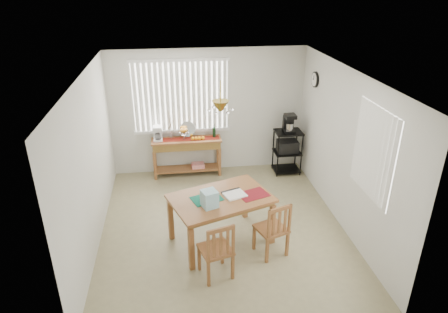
{
  "coord_description": "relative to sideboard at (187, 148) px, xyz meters",
  "views": [
    {
      "loc": [
        -0.74,
        -5.6,
        3.9
      ],
      "look_at": [
        0.1,
        0.55,
        1.05
      ],
      "focal_mm": 32.0,
      "sensor_mm": 36.0,
      "label": 1
    }
  ],
  "objects": [
    {
      "name": "sideboard_items",
      "position": [
        -0.22,
        0.01,
        0.33
      ],
      "size": [
        1.36,
        0.34,
        0.62
      ],
      "color": "maroon",
      "rests_on": "sideboard"
    },
    {
      "name": "wire_cart",
      "position": [
        2.1,
        -0.17,
        -0.04
      ],
      "size": [
        0.55,
        0.44,
        0.93
      ],
      "color": "black",
      "rests_on": "ground"
    },
    {
      "name": "table_items",
      "position": [
        0.3,
        -2.57,
        0.29
      ],
      "size": [
        1.25,
        0.61,
        0.26
      ],
      "color": "#12654D",
      "rests_on": "dining_table"
    },
    {
      "name": "chair_right",
      "position": [
        1.12,
        -2.84,
        -0.16
      ],
      "size": [
        0.54,
        0.54,
        0.91
      ],
      "color": "#915B31",
      "rests_on": "ground"
    },
    {
      "name": "ground",
      "position": [
        0.47,
        -2.03,
        -0.61
      ],
      "size": [
        4.0,
        4.5,
        0.01
      ],
      "primitive_type": "cube",
      "color": "#988F67"
    },
    {
      "name": "chair_left",
      "position": [
        0.23,
        -3.22,
        -0.16
      ],
      "size": [
        0.52,
        0.52,
        0.91
      ],
      "color": "#915B31",
      "rests_on": "ground"
    },
    {
      "name": "cart_items",
      "position": [
        2.1,
        -0.16,
        0.5
      ],
      "size": [
        0.22,
        0.26,
        0.38
      ],
      "color": "black",
      "rests_on": "wire_cart"
    },
    {
      "name": "sideboard",
      "position": [
        0.0,
        0.0,
        0.0
      ],
      "size": [
        1.43,
        0.4,
        0.81
      ],
      "color": "#915B31",
      "rests_on": "ground"
    },
    {
      "name": "room_shell",
      "position": [
        0.47,
        -2.01,
        1.09
      ],
      "size": [
        4.2,
        4.7,
        2.7
      ],
      "color": "silver",
      "rests_on": "ground"
    },
    {
      "name": "dining_table",
      "position": [
        0.4,
        -2.4,
        0.1
      ],
      "size": [
        1.73,
        1.4,
        0.8
      ],
      "color": "#915B31",
      "rests_on": "ground"
    }
  ]
}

